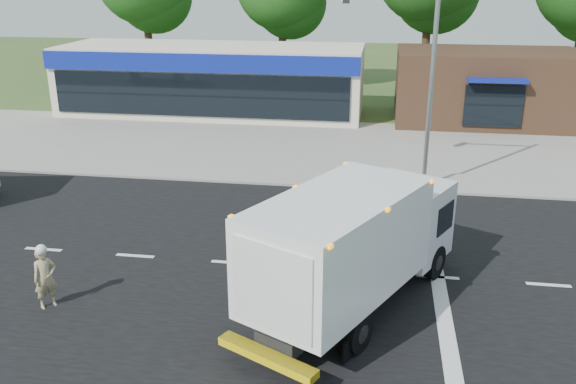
# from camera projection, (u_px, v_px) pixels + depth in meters

# --- Properties ---
(ground) EXTENTS (120.00, 120.00, 0.00)m
(ground) POSITION_uv_depth(u_px,v_px,m) (332.00, 270.00, 17.67)
(ground) COLOR #385123
(ground) RESTS_ON ground
(road_asphalt) EXTENTS (60.00, 14.00, 0.02)m
(road_asphalt) POSITION_uv_depth(u_px,v_px,m) (332.00, 270.00, 17.67)
(road_asphalt) COLOR black
(road_asphalt) RESTS_ON ground
(sidewalk) EXTENTS (60.00, 2.40, 0.12)m
(sidewalk) POSITION_uv_depth(u_px,v_px,m) (349.00, 179.00, 25.27)
(sidewalk) COLOR gray
(sidewalk) RESTS_ON ground
(parking_apron) EXTENTS (60.00, 9.00, 0.02)m
(parking_apron) POSITION_uv_depth(u_px,v_px,m) (356.00, 143.00, 30.67)
(parking_apron) COLOR gray
(parking_apron) RESTS_ON ground
(lane_markings) EXTENTS (55.20, 7.00, 0.01)m
(lane_markings) POSITION_uv_depth(u_px,v_px,m) (378.00, 296.00, 16.22)
(lane_markings) COLOR silver
(lane_markings) RESTS_ON road_asphalt
(ems_box_truck) EXTENTS (5.51, 7.74, 3.33)m
(ems_box_truck) POSITION_uv_depth(u_px,v_px,m) (355.00, 240.00, 15.00)
(ems_box_truck) COLOR black
(ems_box_truck) RESTS_ON ground
(emergency_worker) EXTENTS (0.69, 0.71, 1.75)m
(emergency_worker) POSITION_uv_depth(u_px,v_px,m) (45.00, 276.00, 15.48)
(emergency_worker) COLOR tan
(emergency_worker) RESTS_ON ground
(retail_strip_mall) EXTENTS (18.00, 6.20, 4.00)m
(retail_strip_mall) POSITION_uv_depth(u_px,v_px,m) (212.00, 79.00, 36.78)
(retail_strip_mall) COLOR beige
(retail_strip_mall) RESTS_ON ground
(brown_storefront) EXTENTS (10.00, 6.70, 4.00)m
(brown_storefront) POSITION_uv_depth(u_px,v_px,m) (486.00, 86.00, 34.54)
(brown_storefront) COLOR #382316
(brown_storefront) RESTS_ON ground
(traffic_signal_pole) EXTENTS (3.51, 0.25, 8.00)m
(traffic_signal_pole) POSITION_uv_depth(u_px,v_px,m) (415.00, 63.00, 22.71)
(traffic_signal_pole) COLOR gray
(traffic_signal_pole) RESTS_ON ground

